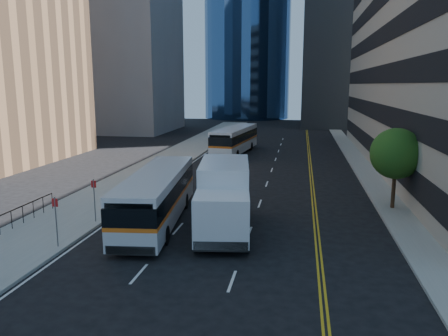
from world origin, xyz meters
name	(u,v)px	position (x,y,z in m)	size (l,w,h in m)	color
ground	(235,245)	(0.00, 0.00, 0.00)	(160.00, 160.00, 0.00)	black
sidewalk_west	(174,157)	(-10.50, 25.00, 0.07)	(5.00, 90.00, 0.15)	gray
sidewalk_east	(359,163)	(9.00, 25.00, 0.07)	(2.00, 90.00, 0.15)	gray
midrise_west	(117,27)	(-28.00, 52.00, 17.50)	(18.00, 18.00, 35.00)	gray
street_tree	(396,154)	(9.00, 8.00, 3.64)	(3.20, 3.20, 5.10)	#332114
bus_front	(157,195)	(-4.95, 2.86, 1.62)	(3.75, 11.74, 2.97)	silver
bus_rear	(235,139)	(-4.41, 29.28, 1.65)	(3.95, 11.97, 3.03)	white
box_truck	(224,197)	(-0.91, 2.08, 1.94)	(3.67, 7.97, 3.68)	silver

